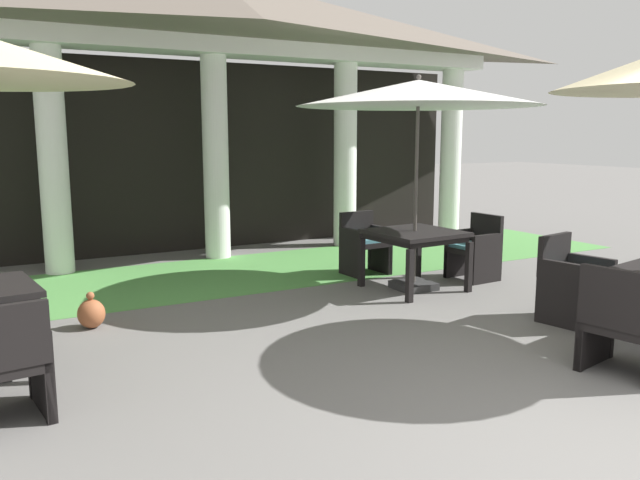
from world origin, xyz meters
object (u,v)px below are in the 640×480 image
object	(u,v)px
patio_chair_mid_right_east	(475,250)
terracotta_urn	(91,313)
patio_chair_near_foreground_north	(573,282)
patio_umbrella_mid_right	(418,95)
patio_table_mid_right	(415,238)
patio_chair_mid_right_north	(364,244)
patio_chair_near_foreground_west	(627,327)

from	to	relation	value
patio_chair_mid_right_east	terracotta_urn	xyz separation A→B (m)	(-4.86, 0.20, -0.25)
patio_chair_near_foreground_north	patio_umbrella_mid_right	world-z (taller)	patio_umbrella_mid_right
patio_umbrella_mid_right	terracotta_urn	world-z (taller)	patio_umbrella_mid_right
patio_chair_mid_right_east	terracotta_urn	distance (m)	4.87
patio_chair_near_foreground_north	patio_chair_mid_right_east	world-z (taller)	patio_chair_near_foreground_north
patio_umbrella_mid_right	terracotta_urn	bearing A→B (deg)	176.09
patio_table_mid_right	patio_chair_mid_right_east	size ratio (longest dim) A/B	1.24
patio_table_mid_right	patio_chair_mid_right_north	bearing A→B (deg)	93.30
patio_chair_near_foreground_west	terracotta_urn	world-z (taller)	patio_chair_near_foreground_west
patio_chair_near_foreground_north	patio_chair_near_foreground_west	distance (m)	1.47
patio_chair_near_foreground_north	patio_chair_near_foreground_west	xyz separation A→B (m)	(-0.83, -1.22, -0.02)
patio_table_mid_right	patio_umbrella_mid_right	size ratio (longest dim) A/B	0.36
patio_chair_mid_right_east	terracotta_urn	bearing A→B (deg)	84.35
patio_chair_near_foreground_west	patio_chair_mid_right_north	xyz separation A→B (m)	(0.21, 4.18, 0.01)
patio_chair_mid_right_north	terracotta_urn	distance (m)	3.84
patio_chair_near_foreground_west	patio_umbrella_mid_right	world-z (taller)	patio_umbrella_mid_right
terracotta_urn	patio_umbrella_mid_right	bearing A→B (deg)	-3.91
patio_chair_near_foreground_north	patio_chair_near_foreground_west	world-z (taller)	patio_chair_near_foreground_west
patio_chair_mid_right_north	patio_umbrella_mid_right	bearing A→B (deg)	90.00
patio_chair_near_foreground_west	patio_table_mid_right	world-z (taller)	patio_chair_near_foreground_west
patio_table_mid_right	patio_chair_mid_right_north	world-z (taller)	patio_chair_mid_right_north
patio_chair_near_foreground_west	patio_chair_near_foreground_north	bearing A→B (deg)	134.79
patio_chair_mid_right_east	patio_table_mid_right	bearing A→B (deg)	90.00
patio_chair_mid_right_north	terracotta_urn	xyz separation A→B (m)	(-3.75, -0.79, -0.26)
patio_umbrella_mid_right	patio_table_mid_right	bearing A→B (deg)	-104.04
patio_umbrella_mid_right	terracotta_urn	size ratio (longest dim) A/B	7.94
patio_table_mid_right	patio_umbrella_mid_right	world-z (taller)	patio_umbrella_mid_right
patio_umbrella_mid_right	patio_chair_near_foreground_north	bearing A→B (deg)	-73.85
patio_chair_near_foreground_west	patio_chair_mid_right_east	bearing A→B (deg)	146.54
patio_chair_near_foreground_north	patio_umbrella_mid_right	size ratio (longest dim) A/B	0.30
patio_umbrella_mid_right	patio_chair_mid_right_east	world-z (taller)	patio_umbrella_mid_right
patio_chair_near_foreground_north	patio_umbrella_mid_right	xyz separation A→B (m)	(-0.56, 1.92, 1.96)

